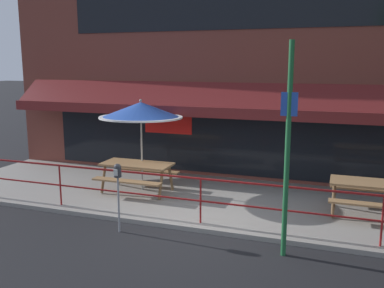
{
  "coord_description": "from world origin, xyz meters",
  "views": [
    {
      "loc": [
        2.66,
        -7.72,
        3.37
      ],
      "look_at": [
        -0.65,
        1.6,
        1.5
      ],
      "focal_mm": 40.0,
      "sensor_mm": 36.0,
      "label": 1
    }
  ],
  "objects_px": {
    "parking_meter_near": "(118,177)",
    "street_sign_pole": "(288,149)",
    "picnic_table_left": "(137,169)",
    "picnic_table_centre": "(374,189)",
    "patio_umbrella_left": "(141,111)"
  },
  "relations": [
    {
      "from": "picnic_table_centre",
      "to": "street_sign_pole",
      "type": "xyz_separation_m",
      "value": [
        -1.58,
        -2.37,
        1.23
      ]
    },
    {
      "from": "picnic_table_centre",
      "to": "parking_meter_near",
      "type": "height_order",
      "value": "parking_meter_near"
    },
    {
      "from": "picnic_table_centre",
      "to": "patio_umbrella_left",
      "type": "height_order",
      "value": "patio_umbrella_left"
    },
    {
      "from": "picnic_table_centre",
      "to": "street_sign_pole",
      "type": "relative_size",
      "value": 0.48
    },
    {
      "from": "street_sign_pole",
      "to": "picnic_table_centre",
      "type": "bearing_deg",
      "value": 56.34
    },
    {
      "from": "patio_umbrella_left",
      "to": "street_sign_pole",
      "type": "distance_m",
      "value": 4.77
    },
    {
      "from": "picnic_table_centre",
      "to": "street_sign_pole",
      "type": "distance_m",
      "value": 3.1
    },
    {
      "from": "picnic_table_centre",
      "to": "street_sign_pole",
      "type": "height_order",
      "value": "street_sign_pole"
    },
    {
      "from": "picnic_table_left",
      "to": "picnic_table_centre",
      "type": "relative_size",
      "value": 1.0
    },
    {
      "from": "picnic_table_left",
      "to": "patio_umbrella_left",
      "type": "height_order",
      "value": "patio_umbrella_left"
    },
    {
      "from": "patio_umbrella_left",
      "to": "parking_meter_near",
      "type": "height_order",
      "value": "patio_umbrella_left"
    },
    {
      "from": "picnic_table_left",
      "to": "parking_meter_near",
      "type": "xyz_separation_m",
      "value": [
        0.74,
        -2.29,
        0.44
      ]
    },
    {
      "from": "picnic_table_left",
      "to": "parking_meter_near",
      "type": "bearing_deg",
      "value": -72.08
    },
    {
      "from": "parking_meter_near",
      "to": "street_sign_pole",
      "type": "relative_size",
      "value": 0.38
    },
    {
      "from": "patio_umbrella_left",
      "to": "parking_meter_near",
      "type": "distance_m",
      "value": 2.87
    }
  ]
}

